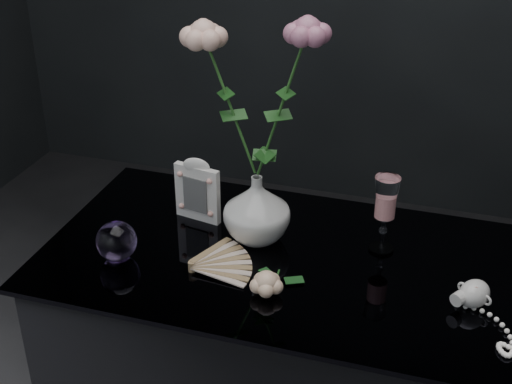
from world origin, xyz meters
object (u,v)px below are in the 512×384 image
(pearl_jar, at_px, (475,293))
(paperweight, at_px, (117,241))
(picture_frame, at_px, (197,189))
(loose_rose, at_px, (267,283))
(wine_glass, at_px, (384,215))
(vase, at_px, (257,209))

(pearl_jar, bearing_deg, paperweight, -142.75)
(picture_frame, distance_m, pearl_jar, 0.66)
(picture_frame, relative_size, loose_rose, 1.07)
(wine_glass, xyz_separation_m, pearl_jar, (0.20, -0.14, -0.06))
(vase, distance_m, paperweight, 0.31)
(picture_frame, bearing_deg, wine_glass, 9.92)
(picture_frame, xyz_separation_m, loose_rose, (0.24, -0.23, -0.05))
(wine_glass, height_order, picture_frame, wine_glass)
(vase, height_order, loose_rose, vase)
(picture_frame, xyz_separation_m, paperweight, (-0.10, -0.21, -0.04))
(loose_rose, distance_m, pearl_jar, 0.41)
(picture_frame, bearing_deg, vase, -4.80)
(wine_glass, height_order, loose_rose, wine_glass)
(picture_frame, height_order, paperweight, picture_frame)
(paperweight, relative_size, loose_rose, 0.59)
(wine_glass, distance_m, pearl_jar, 0.25)
(vase, relative_size, loose_rose, 1.05)
(vase, height_order, picture_frame, picture_frame)
(wine_glass, relative_size, picture_frame, 1.13)
(vase, xyz_separation_m, wine_glass, (0.28, 0.04, 0.01))
(vase, xyz_separation_m, loose_rose, (0.08, -0.19, -0.05))
(vase, relative_size, pearl_jar, 0.79)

